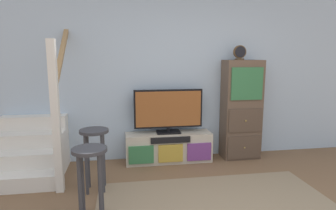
# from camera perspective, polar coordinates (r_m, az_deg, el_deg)

# --- Properties ---
(back_wall) EXTENTS (6.40, 0.12, 2.70)m
(back_wall) POSITION_cam_1_polar(r_m,az_deg,el_deg) (4.61, 3.30, 6.41)
(back_wall) COLOR #A8BCD1
(back_wall) RESTS_ON ground_plane
(media_console) EXTENTS (1.30, 0.38, 0.44)m
(media_console) POSITION_cam_1_polar(r_m,az_deg,el_deg) (4.51, 0.13, -8.29)
(media_console) COLOR #BCB29E
(media_console) RESTS_ON ground_plane
(television) EXTENTS (1.04, 0.22, 0.67)m
(television) POSITION_cam_1_polar(r_m,az_deg,el_deg) (4.38, 0.08, -0.99)
(television) COLOR black
(television) RESTS_ON media_console
(side_cabinet) EXTENTS (0.58, 0.38, 1.55)m
(side_cabinet) POSITION_cam_1_polar(r_m,az_deg,el_deg) (4.70, 14.18, -0.92)
(side_cabinet) COLOR brown
(side_cabinet) RESTS_ON ground_plane
(desk_clock) EXTENTS (0.19, 0.08, 0.22)m
(desk_clock) POSITION_cam_1_polar(r_m,az_deg,el_deg) (4.58, 13.91, 9.95)
(desk_clock) COLOR #4C3823
(desk_clock) RESTS_ON side_cabinet
(staircase) EXTENTS (1.00, 1.36, 2.20)m
(staircase) POSITION_cam_1_polar(r_m,az_deg,el_deg) (4.59, -24.67, -6.93)
(staircase) COLOR silver
(staircase) RESTS_ON ground_plane
(bar_stool_near) EXTENTS (0.34, 0.34, 0.74)m
(bar_stool_near) POSITION_cam_1_polar(r_m,az_deg,el_deg) (2.97, -15.04, -11.72)
(bar_stool_near) COLOR #333338
(bar_stool_near) RESTS_ON ground_plane
(bar_stool_far) EXTENTS (0.34, 0.34, 0.76)m
(bar_stool_far) POSITION_cam_1_polar(r_m,az_deg,el_deg) (3.57, -14.23, -7.80)
(bar_stool_far) COLOR #333338
(bar_stool_far) RESTS_ON ground_plane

